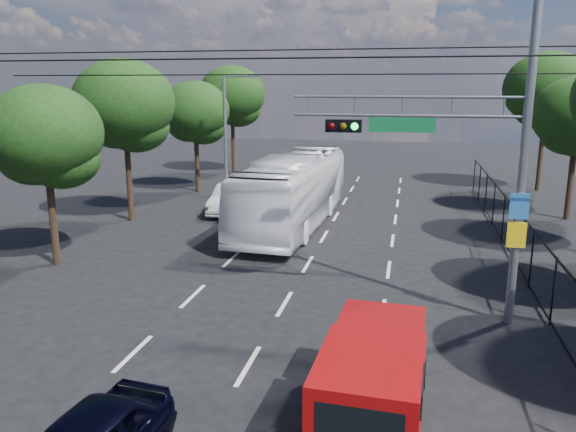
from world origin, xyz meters
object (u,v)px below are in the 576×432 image
(white_bus, at_px, (293,191))
(signal_mast, at_px, (477,136))
(white_van, at_px, (232,198))
(red_pickup, at_px, (375,377))

(white_bus, bearing_deg, signal_mast, -51.55)
(signal_mast, height_order, white_van, signal_mast)
(red_pickup, distance_m, white_van, 19.55)
(red_pickup, relative_size, white_bus, 0.43)
(white_van, bearing_deg, white_bus, -32.80)
(signal_mast, bearing_deg, red_pickup, -111.08)
(signal_mast, distance_m, red_pickup, 7.43)
(signal_mast, height_order, white_bus, signal_mast)
(red_pickup, distance_m, white_bus, 16.22)
(white_bus, height_order, white_van, white_bus)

